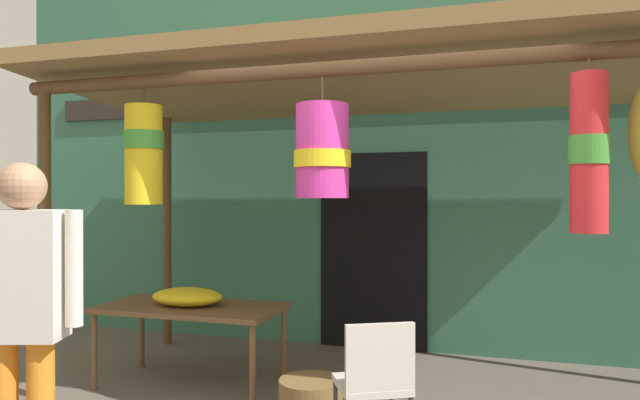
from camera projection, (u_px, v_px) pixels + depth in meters
shop_facade at (412, 145)px, 5.86m from camera, size 9.21×0.29×4.17m
market_stall_canopy at (366, 93)px, 4.41m from camera, size 5.07×2.23×2.64m
display_table at (191, 313)px, 4.71m from camera, size 1.48×0.75×0.66m
flower_heap_on_table at (188, 297)px, 4.70m from camera, size 0.60×0.42×0.14m
folding_chair at (375, 378)px, 3.31m from camera, size 0.54×0.54×0.84m
customer_foreground at (22, 304)px, 2.82m from camera, size 0.57×0.33×1.72m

